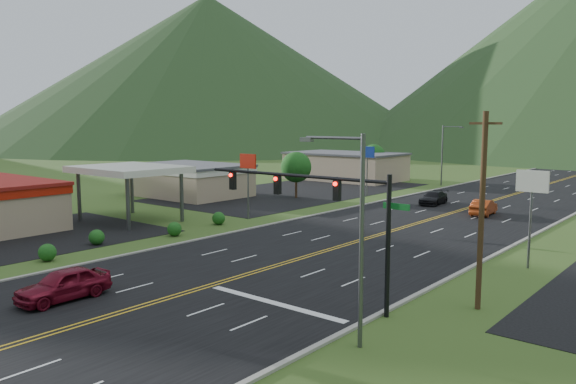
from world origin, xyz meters
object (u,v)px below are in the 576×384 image
Objects in this scene: streetlight_east at (355,226)px; streetlight_west at (444,151)px; car_red_near at (63,285)px; traffic_signal at (321,202)px; car_dark_mid at (434,198)px; gas_canopy at (129,171)px; car_red_far at (484,208)px.

streetlight_east is 64.21m from streetlight_west.
car_red_near is (-15.23, -4.73, -4.33)m from streetlight_east.
car_red_near is (-10.53, -8.73, -4.48)m from traffic_signal.
car_dark_mid is at bearing 106.25° from traffic_signal.
gas_canopy is 1.97× the size of car_dark_mid.
traffic_signal is at bearing 39.00° from car_red_near.
streetlight_west is 49.10m from gas_canopy.
car_dark_mid is 1.04× the size of car_red_far.
car_red_near is 1.03× the size of car_red_far.
streetlight_east is 38.04m from car_red_far.
gas_canopy is (-33.18, 12.00, -0.31)m from streetlight_east.
car_dark_mid is 8.19m from car_red_far.
car_red_near is 0.99× the size of car_dark_mid.
car_dark_mid is (-15.40, 40.71, -4.45)m from streetlight_east.
streetlight_east reaches higher than car_dark_mid.
car_red_near is at bearing 73.71° from car_red_far.
streetlight_west reaches higher than car_red_far.
streetlight_east reaches higher than car_red_near.
streetlight_east is 1.85× the size of car_red_far.
streetlight_west is at bearing 106.43° from car_dark_mid.
streetlight_west is at bearing 96.08° from car_red_near.
traffic_signal is 2.62× the size of car_red_near.
car_dark_mid is (17.78, 28.71, -4.14)m from gas_canopy.
streetlight_east is 1.80× the size of car_red_near.
car_red_far is at bearing 96.00° from traffic_signal.
car_red_far is at bearing 44.85° from gas_canopy.
streetlight_west is 21.15m from car_dark_mid.
streetlight_east is at bearing -69.14° from streetlight_west.
car_dark_mid is (7.46, -19.29, -4.45)m from streetlight_west.
traffic_signal is at bearing 89.36° from car_red_far.
traffic_signal is 38.52m from car_dark_mid.
streetlight_east is at bearing -73.99° from car_dark_mid.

